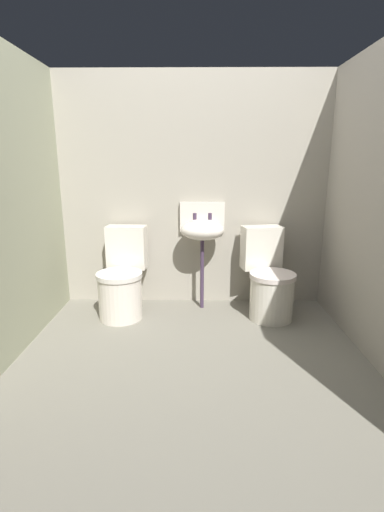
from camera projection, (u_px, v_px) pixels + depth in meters
ground_plane at (191, 371)px, 2.55m from camera, size 2.90×2.88×0.08m
wall_back at (193, 192)px, 3.52m from camera, size 2.90×0.10×2.15m
toilet_left at (122, 280)px, 3.33m from camera, size 0.43×0.61×0.78m
toilet_right at (268, 281)px, 3.32m from camera, size 0.49×0.65×0.78m
sink at (202, 229)px, 3.40m from camera, size 0.42×0.35×0.99m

